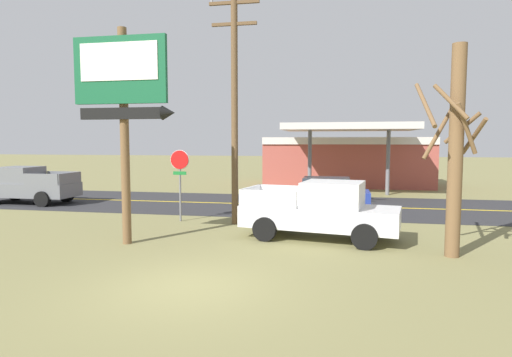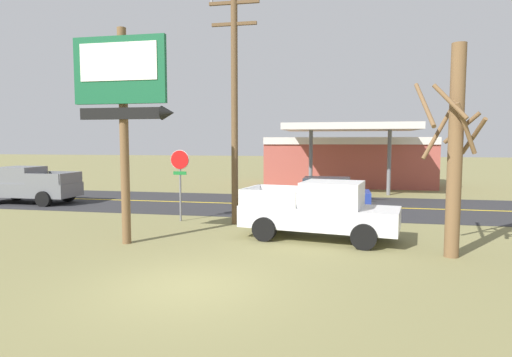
% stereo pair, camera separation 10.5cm
% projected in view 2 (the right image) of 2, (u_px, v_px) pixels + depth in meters
% --- Properties ---
extents(ground_plane, '(180.00, 180.00, 0.00)m').
position_uv_depth(ground_plane, '(187.00, 287.00, 9.75)').
color(ground_plane, olive).
extents(road_asphalt, '(140.00, 8.00, 0.02)m').
position_uv_depth(road_asphalt, '(275.00, 205.00, 22.45)').
color(road_asphalt, '#2B2B2D').
rests_on(road_asphalt, ground).
extents(road_centre_line, '(126.00, 0.20, 0.01)m').
position_uv_depth(road_centre_line, '(275.00, 204.00, 22.45)').
color(road_centre_line, gold).
rests_on(road_centre_line, road_asphalt).
extents(motel_sign, '(3.29, 0.54, 6.82)m').
position_uv_depth(motel_sign, '(123.00, 94.00, 13.41)').
color(motel_sign, brown).
rests_on(motel_sign, ground).
extents(stop_sign, '(0.80, 0.08, 2.95)m').
position_uv_depth(stop_sign, '(180.00, 172.00, 17.68)').
color(stop_sign, slate).
rests_on(stop_sign, ground).
extents(utility_pole, '(1.98, 0.26, 9.11)m').
position_uv_depth(utility_pole, '(234.00, 101.00, 16.84)').
color(utility_pole, brown).
rests_on(utility_pole, ground).
extents(bare_tree, '(1.75, 1.87, 5.99)m').
position_uv_depth(bare_tree, '(454.00, 148.00, 12.06)').
color(bare_tree, brown).
rests_on(bare_tree, ground).
extents(gas_station, '(12.00, 11.50, 4.40)m').
position_uv_depth(gas_station, '(348.00, 160.00, 32.45)').
color(gas_station, '#A84C42').
rests_on(gas_station, ground).
extents(pickup_white_parked_on_lawn, '(5.46, 2.89, 1.96)m').
position_uv_depth(pickup_white_parked_on_lawn, '(321.00, 211.00, 14.51)').
color(pickup_white_parked_on_lawn, silver).
rests_on(pickup_white_parked_on_lawn, ground).
extents(pickup_grey_on_road, '(5.20, 2.24, 1.96)m').
position_uv_depth(pickup_grey_on_road, '(28.00, 185.00, 22.95)').
color(pickup_grey_on_road, slate).
rests_on(pickup_grey_on_road, ground).
extents(car_blue_mid_lane, '(4.20, 2.00, 1.64)m').
position_uv_depth(car_blue_mid_lane, '(324.00, 195.00, 19.91)').
color(car_blue_mid_lane, '#233893').
rests_on(car_blue_mid_lane, ground).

